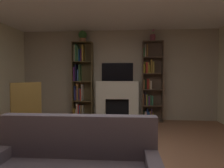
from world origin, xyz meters
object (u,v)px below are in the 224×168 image
Objects in this scene: bookshelf_left at (81,82)px; potted_plant at (83,36)px; armchair at (24,111)px; coffee_table at (87,147)px; fireplace at (117,99)px; tv at (117,72)px; bookshelf_right at (150,84)px; vase_with_flowers at (153,38)px.

potted_plant reaches higher than bookshelf_left.
armchair is 1.37× the size of coffee_table.
fireplace is 0.59× the size of bookshelf_left.
bookshelf_left is at bearing 104.66° from coffee_table.
bookshelf_left is at bearing 66.68° from armchair.
coffee_table is at bearing -76.43° from potted_plant.
potted_plant is 2.75m from armchair.
potted_plant is (-1.01, -0.12, 1.05)m from tv.
bookshelf_right reaches higher than fireplace.
armchair is at bearing 138.12° from coffee_table.
tv is at bearing 5.13° from bookshelf_left.
bookshelf_left reaches higher than coffee_table.
armchair is (-2.82, -1.83, -0.50)m from bookshelf_right.
bookshelf_left is (-1.08, -0.00, 0.52)m from fireplace.
bookshelf_left is at bearing 179.36° from vase_with_flowers.
vase_with_flowers is at bearing -0.64° from bookshelf_left.
armchair is (-0.79, -1.82, -0.57)m from bookshelf_left.
bookshelf_right is 1.32m from vase_with_flowers.
coffee_table is (-1.17, -3.31, -0.71)m from bookshelf_right.
bookshelf_left is 2.07m from armchair.
tv is 0.40× the size of bookshelf_right.
bookshelf_left is 2.44m from vase_with_flowers.
tv reaches higher than coffee_table.
fireplace is 0.81m from tv.
bookshelf_right is 6.77× the size of vase_with_flowers.
coffee_table is (-0.22, -3.40, -1.06)m from tv.
bookshelf_left is 6.77× the size of vase_with_flowers.
potted_plant reaches higher than coffee_table.
fireplace is at bearing 1.43° from potted_plant.
potted_plant reaches higher than armchair.
armchair is at bearing -115.48° from potted_plant.
fireplace is 2.04m from vase_with_flowers.
coffee_table is (-0.22, -3.31, -0.26)m from fireplace.
tv is 2.75× the size of potted_plant.
fireplace is 1.14× the size of armchair.
coffee_table is at bearing -93.77° from fireplace.
bookshelf_left is 1.94× the size of armchair.
tv is at bearing 45.80° from armchair.
vase_with_flowers reaches higher than fireplace.
coffee_table is at bearing -109.42° from bookshelf_right.
coffee_table is (0.79, -3.28, -2.11)m from potted_plant.
fireplace is 3.32m from coffee_table.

